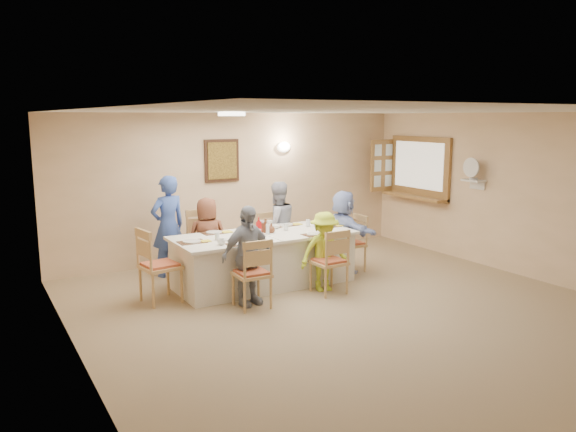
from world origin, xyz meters
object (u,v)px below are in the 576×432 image
desk_fan (473,172)px  chair_left_end (160,265)px  diner_back_right (277,226)px  diner_front_right (324,252)px  diner_right_end (343,231)px  chair_front_right (329,261)px  dining_table (264,259)px  caregiver (168,226)px  condiment_ketchup (259,225)px  diner_back_left (208,239)px  chair_back_right (274,240)px  chair_back_left (205,244)px  diner_front_left (247,256)px  chair_right_end (350,243)px  chair_front_left (252,272)px  serving_hatch (420,168)px

desk_fan → chair_left_end: desk_fan is taller
diner_back_right → diner_front_right: (0.00, -1.36, -0.14)m
desk_fan → diner_right_end: (-2.11, 0.66, -0.90)m
chair_front_right → diner_right_end: diner_right_end is taller
dining_table → diner_front_right: 0.93m
diner_back_right → caregiver: bearing=-14.1°
diner_right_end → condiment_ketchup: diner_right_end is taller
desk_fan → condiment_ketchup: size_ratio=1.23×
chair_front_right → diner_front_right: diner_front_right is taller
diner_front_right → diner_right_end: 1.07m
diner_back_left → diner_back_right: size_ratio=0.88×
chair_back_right → chair_front_right: chair_front_right is taller
desk_fan → diner_front_right: 3.09m
chair_back_left → diner_right_end: (2.02, -0.80, 0.13)m
dining_table → diner_front_right: (0.60, -0.68, 0.18)m
chair_front_right → diner_back_left: 1.91m
caregiver → chair_back_left: bearing=130.3°
chair_back_right → diner_front_right: diner_front_right is taller
desk_fan → chair_front_right: (-2.93, -0.14, -1.09)m
chair_back_right → caregiver: caregiver is taller
chair_left_end → diner_back_left: 1.17m
dining_table → chair_back_left: (-0.60, 0.80, 0.14)m
desk_fan → caregiver: desk_fan is taller
chair_back_left → diner_front_right: (1.20, -1.48, 0.05)m
diner_back_left → diner_front_left: (0.00, -1.36, 0.03)m
diner_right_end → diner_front_left: bearing=105.7°
chair_right_end → chair_front_left: bearing=-64.9°
diner_back_left → diner_front_right: diner_back_left is taller
chair_back_left → diner_front_right: diner_front_right is taller
dining_table → diner_front_left: diner_front_left is taller
caregiver → diner_back_right: bearing=152.3°
chair_back_left → diner_back_left: (0.00, -0.12, 0.11)m
diner_right_end → caregiver: caregiver is taller
caregiver → condiment_ketchup: 1.49m
dining_table → chair_front_right: bearing=-53.1°
diner_back_right → diner_back_left: bearing=1.8°
chair_back_left → chair_back_right: bearing=5.6°
chair_right_end → diner_right_end: diner_right_end is taller
dining_table → diner_right_end: diner_right_end is taller
desk_fan → diner_front_left: desk_fan is taller
chair_front_right → caregiver: (-1.65, 1.95, 0.32)m
chair_back_right → chair_front_left: (-1.20, -1.60, 0.02)m
chair_right_end → diner_right_end: size_ratio=0.69×
chair_back_left → chair_left_end: (-0.95, -0.80, -0.01)m
chair_front_right → chair_right_end: 1.24m
serving_hatch → chair_front_left: size_ratio=1.62×
diner_back_left → condiment_ketchup: (0.54, -0.63, 0.26)m
chair_front_right → caregiver: 2.57m
chair_back_left → chair_left_end: size_ratio=1.02×
diner_front_left → chair_front_left: bearing=-99.9°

